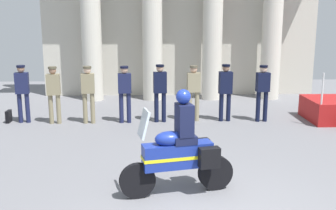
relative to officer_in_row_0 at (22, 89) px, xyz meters
name	(u,v)px	position (x,y,z in m)	size (l,w,h in m)	color
colonnade_backdrop	(182,6)	(4.95, 3.83, 2.43)	(10.66, 1.58, 6.66)	beige
officer_in_row_0	(22,89)	(0.00, 0.00, 0.00)	(0.40, 0.26, 1.71)	#191E42
officer_in_row_1	(54,90)	(0.94, -0.16, -0.02)	(0.40, 0.26, 1.68)	#847A5B
officer_in_row_2	(88,90)	(1.94, -0.16, -0.01)	(0.40, 0.26, 1.69)	#847A5B
officer_in_row_3	(125,90)	(3.00, -0.14, -0.01)	(0.40, 0.26, 1.69)	#191E42
officer_in_row_4	(160,88)	(4.03, -0.10, 0.00)	(0.40, 0.26, 1.72)	black
officer_in_row_5	(194,89)	(5.03, -0.03, -0.02)	(0.40, 0.26, 1.68)	gray
officer_in_row_6	(225,88)	(5.98, -0.08, 0.00)	(0.40, 0.26, 1.71)	black
officer_in_row_7	(263,89)	(7.07, -0.17, -0.01)	(0.40, 0.26, 1.69)	black
motorcycle_with_rider	(181,151)	(4.29, -5.15, -0.22)	(2.07, 0.83, 1.90)	black
briefcase_on_ground	(9,116)	(-0.47, 0.03, -0.83)	(0.10, 0.32, 0.36)	black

